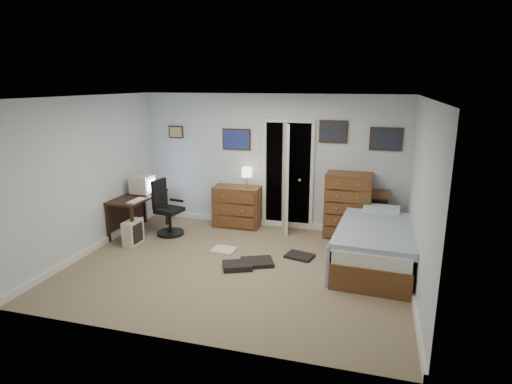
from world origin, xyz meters
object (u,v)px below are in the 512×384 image
low_dresser (237,207)px  bed (375,244)px  computer_desk (134,204)px  tall_dresser (348,206)px  office_chair (167,214)px

low_dresser → bed: 2.81m
computer_desk → tall_dresser: (3.77, 0.82, 0.04)m
computer_desk → office_chair: (0.61, 0.07, -0.16)m
computer_desk → office_chair: office_chair is taller
office_chair → low_dresser: 1.33m
computer_desk → low_dresser: low_dresser is taller
computer_desk → tall_dresser: size_ratio=1.07×
office_chair → low_dresser: bearing=45.4°
computer_desk → bed: computer_desk is taller
bed → low_dresser: bearing=159.9°
office_chair → computer_desk: bearing=-163.5°
low_dresser → tall_dresser: tall_dresser is taller
computer_desk → office_chair: size_ratio=1.24×
computer_desk → tall_dresser: 3.86m
computer_desk → bed: (4.27, -0.29, -0.22)m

